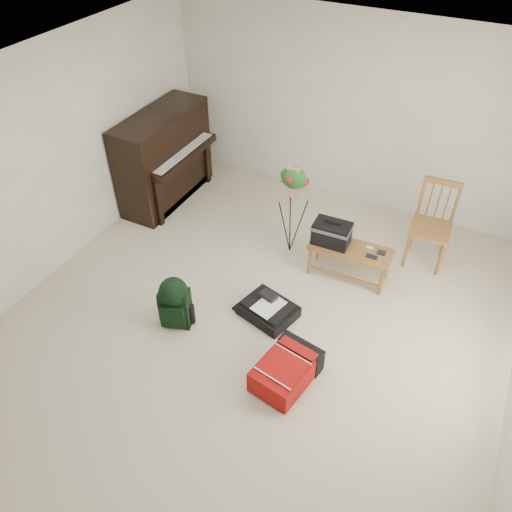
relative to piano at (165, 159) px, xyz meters
The scene contains 11 objects.
floor 2.77m from the piano, 36.20° to the right, with size 5.00×5.50×0.01m, color beige.
ceiling 3.31m from the piano, 36.20° to the right, with size 5.00×5.50×0.01m, color white.
wall_back 2.55m from the piano, 27.74° to the left, with size 5.00×0.04×2.50m, color silver.
wall_left 1.76m from the piano, 101.09° to the right, with size 0.04×5.50×2.50m, color silver.
piano is the anchor object (origin of this frame).
bench 2.68m from the piano, ahead, with size 0.95×0.41×0.72m.
dining_chair 3.55m from the piano, ahead, with size 0.48×0.48×1.04m.
red_suitcase 3.49m from the piano, 36.47° to the right, with size 0.54×0.72×0.28m.
black_duffel 2.72m from the piano, 32.11° to the right, with size 0.65×0.57×0.23m.
green_backpack 2.46m from the piano, 53.51° to the right, with size 0.35×0.32×0.61m.
flower_stand 2.04m from the piano, ahead, with size 0.39×0.39×1.22m.
Camera 1 is at (1.64, -3.16, 4.00)m, focal length 35.00 mm.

